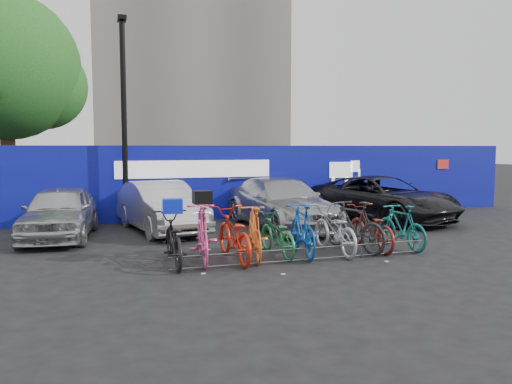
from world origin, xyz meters
name	(u,v)px	position (x,y,z in m)	size (l,w,h in m)	color
ground	(294,256)	(0.00, 0.00, 0.00)	(100.00, 100.00, 0.00)	black
hoarding	(225,182)	(0.01, 6.00, 1.20)	(22.00, 0.18, 2.40)	#0A0C92
tree	(12,71)	(-6.77, 10.06, 5.07)	(5.40, 5.20, 7.80)	#382314
lamppost	(124,116)	(-3.20, 5.40, 3.27)	(0.25, 0.50, 6.11)	black
bike_rack	(306,254)	(0.00, -0.60, 0.16)	(5.60, 0.03, 0.30)	#595B60
car_0	(60,212)	(-4.95, 3.80, 0.68)	(1.61, 4.01, 1.37)	#A4A5A9
car_1	(161,207)	(-2.35, 4.06, 0.69)	(1.47, 4.21, 1.39)	#B3B3B8
car_2	(281,203)	(1.12, 3.74, 0.72)	(2.01, 4.95, 1.44)	#9F9FA3
car_3	(382,198)	(4.68, 3.98, 0.71)	(2.36, 5.11, 1.42)	black
bike_0	(173,239)	(-2.62, -0.02, 0.52)	(0.69, 1.99, 1.04)	black
bike_1	(203,233)	(-2.02, 0.00, 0.60)	(0.57, 2.01, 1.21)	#E54D8D
bike_2	(233,235)	(-1.39, -0.06, 0.55)	(0.73, 2.09, 1.10)	red
bike_3	(254,233)	(-0.92, -0.03, 0.56)	(0.53, 1.88, 1.13)	orange
bike_4	(276,234)	(-0.37, 0.13, 0.47)	(0.62, 1.79, 0.94)	#207E41
bike_5	(302,230)	(0.16, -0.06, 0.57)	(0.54, 1.90, 1.14)	#0F4BAB
bike_6	(334,230)	(0.93, -0.02, 0.53)	(0.70, 2.01, 1.05)	#A5A9AC
bike_7	(354,226)	(1.47, 0.05, 0.58)	(0.54, 1.92, 1.16)	#29292B
bike_8	(370,228)	(1.90, 0.06, 0.51)	(0.67, 1.94, 1.02)	maroon
bike_9	(401,227)	(2.64, -0.05, 0.52)	(0.49, 1.72, 1.03)	#146D6A
cargo_crate	(173,206)	(-2.62, -0.02, 1.18)	(0.39, 0.30, 0.28)	#0C20C9
cargo_topcase	(202,197)	(-2.02, 0.00, 1.34)	(0.36, 0.32, 0.27)	black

